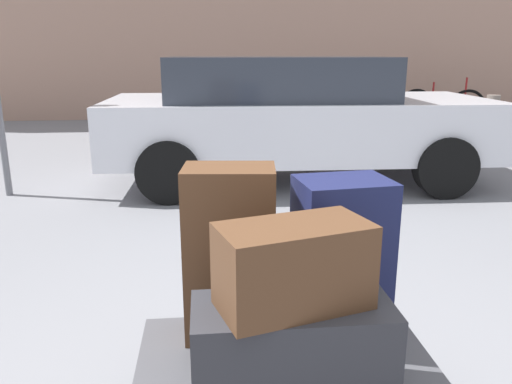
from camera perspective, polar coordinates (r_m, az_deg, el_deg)
The scene contains 9 objects.
duffel_bag_charcoal_rear_right at distance 1.77m, azimuth 4.05°, elevation -17.42°, with size 0.66×0.29×0.34m, color #2D2D33.
suitcase_navy_stacked_top at distance 2.10m, azimuth 9.47°, elevation -7.33°, with size 0.36×0.27×0.66m, color #191E47.
suitcase_brown_front_right at distance 2.05m, azimuth -2.93°, elevation -6.89°, with size 0.35×0.24×0.71m, color #51331E.
duffel_bag_brown_topmost_pile at distance 1.63m, azimuth 4.26°, elevation -8.24°, with size 0.48×0.25×0.28m, color #51331E.
parked_car at distance 5.94m, azimuth 4.11°, elevation 8.49°, with size 4.35×2.01×1.42m.
bicycle_leaning at distance 11.59m, azimuth 20.07°, elevation 9.05°, with size 1.72×0.50×0.96m.
bollard_kerb_near at distance 10.06m, azimuth 9.33°, elevation 8.67°, with size 0.26×0.26×0.65m, color #72665B.
bollard_kerb_mid at distance 10.50m, azimuth 16.73°, elevation 8.50°, with size 0.26×0.26×0.65m, color #72665B.
bollard_kerb_far at distance 11.25m, azimuth 24.88°, elevation 8.16°, with size 0.26×0.26×0.65m, color #72665B.
Camera 1 is at (-0.28, -1.62, 1.47)m, focal length 35.77 mm.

